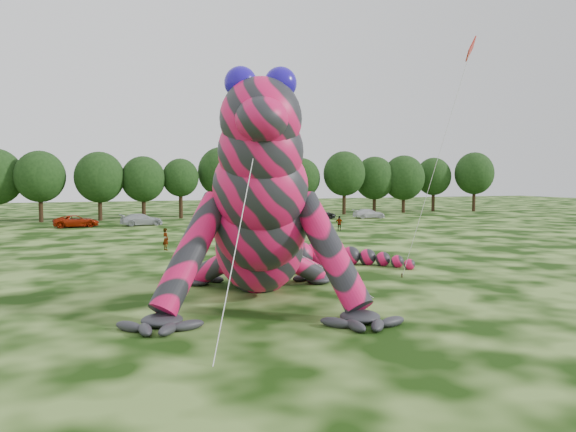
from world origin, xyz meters
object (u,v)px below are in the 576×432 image
Objects in this scene: flying_kite at (466,65)px; tree_6 at (40,186)px; tree_10 at (221,182)px; tree_14 at (374,185)px; tree_13 at (344,183)px; tree_16 at (433,184)px; tree_15 at (404,184)px; car_2 at (76,221)px; car_7 at (369,214)px; tree_7 at (100,186)px; car_4 at (217,218)px; spectator_0 at (166,239)px; tree_11 at (263,183)px; tree_8 at (143,188)px; car_6 at (319,214)px; car_5 at (259,216)px; tree_9 at (181,188)px; tree_17 at (474,182)px; car_3 at (141,220)px; inflatable_gecko at (259,189)px; spectator_2 at (297,224)px; spectator_3 at (339,223)px; spectator_5 at (301,239)px; tree_12 at (301,187)px.

tree_6 is at bearing 115.44° from flying_kite.
tree_10 is 26.07m from tree_14.
tree_13 reaches higher than tree_16.
car_2 is (-51.53, -10.77, -4.09)m from tree_15.
tree_16 is (18.32, 2.25, -0.38)m from tree_13.
tree_7 is at bearing 80.46° from car_7.
car_4 is (21.67, -9.44, -4.04)m from tree_6.
tree_10 reaches higher than spectator_0.
tree_11 is at bearing -49.78° from car_4.
tree_6 is 5.22× the size of spectator_0.
tree_8 is 1.87× the size of car_6.
tree_11 is (23.87, 1.39, 0.30)m from tree_7.
tree_10 is 23.93m from car_2.
tree_6 is 2.01× the size of car_7.
car_5 is (-35.16, -10.66, -4.03)m from tree_16.
tree_9 is at bearing -177.57° from tree_14.
tree_14 is (37.68, 1.74, 0.23)m from tree_8.
tree_17 is (24.82, -0.46, 0.08)m from tree_13.
tree_14 is 1.82× the size of car_3.
car_3 is (12.07, -9.97, -4.00)m from tree_6.
tree_11 is at bearing 175.42° from tree_13.
tree_14 is at bearing 169.26° from tree_15.
inflatable_gecko is 2.27× the size of tree_6.
tree_7 is at bearing -179.50° from tree_13.
tree_9 is 27.58m from car_7.
tree_10 is at bearing 175.73° from spectator_2.
car_3 reaches higher than car_7.
car_4 is (-9.67, -10.95, -4.32)m from tree_11.
tree_9 is at bearing 55.03° from car_5.
tree_15 reaches higher than tree_16.
tree_10 reaches higher than car_2.
tree_15 is 5.98× the size of spectator_3.
car_6 is 19.23m from spectator_2.
tree_13 is at bearing -4.58° from tree_11.
spectator_3 is at bearing -138.91° from tree_16.
tree_17 reaches higher than tree_8.
spectator_0 is (-15.68, -10.88, 0.00)m from spectator_2.
car_3 is 2.85× the size of spectator_2.
car_7 is 2.80× the size of spectator_5.
car_6 is (5.80, -8.70, -4.37)m from tree_11.
tree_6 is 5.89× the size of spectator_3.
car_3 is at bearing -166.04° from tree_16.
tree_6 is 0.94× the size of tree_13.
tree_8 is at bearing 1.78° from tree_7.
car_3 is 20.65m from spectator_2.
tree_17 is 2.19× the size of car_7.
car_3 is 29.70m from spectator_5.
tree_17 is at bearing -66.05° from car_6.
tree_12 is 25.49m from tree_16.
tree_15 is 21.04m from car_6.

